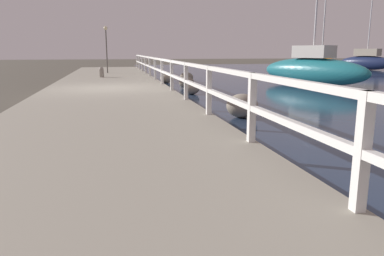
% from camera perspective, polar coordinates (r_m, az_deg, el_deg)
% --- Properties ---
extents(ground_plane, '(120.00, 120.00, 0.00)m').
position_cam_1_polar(ground_plane, '(13.89, -12.61, 4.79)').
color(ground_plane, '#4C473D').
extents(dock_walkway, '(4.46, 36.00, 0.29)m').
position_cam_1_polar(dock_walkway, '(13.88, -12.64, 5.37)').
color(dock_walkway, gray).
rests_on(dock_walkway, ground).
extents(railing, '(0.10, 32.50, 1.01)m').
position_cam_1_polar(railing, '(13.95, -3.91, 9.07)').
color(railing, white).
rests_on(railing, dock_walkway).
extents(boulder_far_strip, '(0.66, 0.59, 0.50)m').
position_cam_1_polar(boulder_far_strip, '(16.28, -0.82, 6.92)').
color(boulder_far_strip, slate).
rests_on(boulder_far_strip, ground).
extents(boulder_water_edge, '(0.63, 0.56, 0.47)m').
position_cam_1_polar(boulder_water_edge, '(19.10, -3.93, 7.56)').
color(boulder_water_edge, gray).
rests_on(boulder_water_edge, ground).
extents(boulder_upstream, '(0.69, 0.62, 0.52)m').
position_cam_1_polar(boulder_upstream, '(19.40, -0.85, 7.73)').
color(boulder_upstream, slate).
rests_on(boulder_upstream, ground).
extents(boulder_near_dock, '(0.60, 0.54, 0.45)m').
position_cam_1_polar(boulder_near_dock, '(14.04, -0.05, 6.06)').
color(boulder_near_dock, gray).
rests_on(boulder_near_dock, ground).
extents(boulder_mid_strip, '(0.78, 0.70, 0.58)m').
position_cam_1_polar(boulder_mid_strip, '(9.19, 7.66, 3.38)').
color(boulder_mid_strip, gray).
rests_on(boulder_mid_strip, ground).
extents(mooring_bollard, '(0.25, 0.25, 0.52)m').
position_cam_1_polar(mooring_bollard, '(19.62, -13.64, 8.28)').
color(mooring_bollard, gray).
rests_on(mooring_bollard, dock_walkway).
extents(dock_lamp, '(0.23, 0.23, 2.75)m').
position_cam_1_polar(dock_lamp, '(23.42, -12.95, 12.96)').
color(dock_lamp, '#514C47').
rests_on(dock_lamp, dock_walkway).
extents(sailboat_teal, '(3.47, 5.93, 7.50)m').
position_cam_1_polar(sailboat_teal, '(18.71, 17.90, 8.50)').
color(sailboat_teal, '#1E707A').
rests_on(sailboat_teal, water_surface).
extents(sailboat_orange, '(1.64, 3.94, 6.71)m').
position_cam_1_polar(sailboat_orange, '(26.22, 19.11, 9.24)').
color(sailboat_orange, orange).
rests_on(sailboat_orange, water_surface).
extents(sailboat_navy, '(3.14, 4.88, 6.18)m').
position_cam_1_polar(sailboat_navy, '(35.57, 25.07, 9.20)').
color(sailboat_navy, '#192347').
rests_on(sailboat_navy, water_surface).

